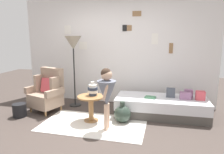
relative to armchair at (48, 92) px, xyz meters
name	(u,v)px	position (x,y,z in m)	size (l,w,h in m)	color
ground_plane	(90,135)	(1.35, -0.93, -0.44)	(12.00, 12.00, 0.00)	#423833
gallery_wall	(116,51)	(1.35, 1.02, 0.86)	(4.80, 0.12, 2.60)	silver
rug	(94,124)	(1.27, -0.50, -0.43)	(1.99, 1.13, 0.01)	silver
armchair	(48,92)	(0.00, 0.00, 0.00)	(0.87, 0.75, 0.97)	tan
daybed	(161,107)	(2.51, 0.29, -0.24)	(1.93, 0.87, 0.40)	#4C4742
pillow_head	(200,96)	(3.28, 0.32, 0.05)	(0.18, 0.12, 0.19)	#D64C56
pillow_mid	(188,94)	(3.07, 0.44, 0.05)	(0.17, 0.12, 0.17)	gray
pillow_back	(185,96)	(2.99, 0.30, 0.03)	(0.22, 0.12, 0.15)	gray
pillow_extra	(171,93)	(2.70, 0.39, 0.06)	(0.18, 0.12, 0.19)	#474C56
side_table	(91,103)	(1.17, -0.35, -0.07)	(0.53, 0.53, 0.52)	#9E7042
vase_striped	(93,90)	(1.19, -0.29, 0.20)	(0.20, 0.20, 0.28)	#2D384C
floor_lamp	(73,46)	(0.46, 0.47, 1.02)	(0.39, 0.39, 1.68)	black
person_child	(107,91)	(1.57, -0.64, 0.29)	(0.34, 0.34, 1.14)	#D8AD8E
book_on_daybed	(150,97)	(2.29, 0.21, -0.02)	(0.22, 0.16, 0.03)	#477F5A
demijohn_near	(122,114)	(1.78, -0.25, -0.26)	(0.34, 0.34, 0.42)	#2D3D33
magazine_basket	(20,110)	(-0.39, -0.49, -0.30)	(0.28, 0.28, 0.28)	black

